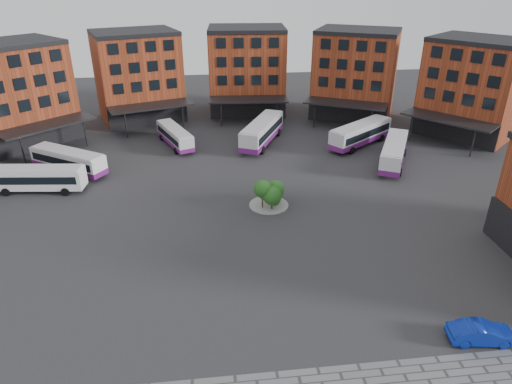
{
  "coord_description": "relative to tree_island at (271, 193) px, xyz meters",
  "views": [
    {
      "loc": [
        -4.66,
        -32.39,
        24.28
      ],
      "look_at": [
        0.04,
        7.59,
        4.0
      ],
      "focal_mm": 32.0,
      "sensor_mm": 36.0,
      "label": 1
    }
  ],
  "objects": [
    {
      "name": "ground",
      "position": [
        -2.14,
        -11.64,
        -1.7
      ],
      "size": [
        160.0,
        160.0,
        0.0
      ],
      "primitive_type": "plane",
      "color": "#28282B",
      "rests_on": "ground"
    },
    {
      "name": "main_building",
      "position": [
        -6.91,
        26.61,
        5.52
      ],
      "size": [
        94.14,
        42.48,
        14.6
      ],
      "color": "#973C20",
      "rests_on": "ground"
    },
    {
      "name": "tree_island",
      "position": [
        0.0,
        0.0,
        0.0
      ],
      "size": [
        4.4,
        4.4,
        3.39
      ],
      "color": "gray",
      "rests_on": "ground"
    },
    {
      "name": "bus_a",
      "position": [
        -26.61,
        7.08,
        0.1
      ],
      "size": [
        10.93,
        3.58,
        3.03
      ],
      "rotation": [
        0.0,
        0.0,
        1.46
      ],
      "color": "white",
      "rests_on": "ground"
    },
    {
      "name": "bus_b",
      "position": [
        -24.37,
        12.25,
        -0.05
      ],
      "size": [
        10.45,
        8.03,
        3.06
      ],
      "rotation": [
        0.0,
        0.0,
        0.99
      ],
      "color": "white",
      "rests_on": "ground"
    },
    {
      "name": "bus_c",
      "position": [
        -11.24,
        20.49,
        -0.2
      ],
      "size": [
        5.87,
        10.0,
        2.78
      ],
      "rotation": [
        0.0,
        0.0,
        0.39
      ],
      "color": "silver",
      "rests_on": "ground"
    },
    {
      "name": "bus_d",
      "position": [
        1.64,
        19.89,
        0.2
      ],
      "size": [
        7.98,
        12.47,
        3.51
      ],
      "rotation": [
        0.0,
        0.0,
        -0.45
      ],
      "color": "silver",
      "rests_on": "ground"
    },
    {
      "name": "bus_e",
      "position": [
        15.95,
        17.48,
        0.1
      ],
      "size": [
        11.12,
        9.23,
        3.33
      ],
      "rotation": [
        0.0,
        0.0,
        -0.93
      ],
      "color": "silver",
      "rests_on": "ground"
    },
    {
      "name": "bus_f",
      "position": [
        18.07,
        10.04,
        0.04
      ],
      "size": [
        7.57,
        11.39,
        3.23
      ],
      "rotation": [
        0.0,
        0.0,
        -0.47
      ],
      "color": "silver",
      "rests_on": "ground"
    },
    {
      "name": "blue_car",
      "position": [
        11.98,
        -21.69,
        -0.93
      ],
      "size": [
        4.85,
        2.2,
        1.54
      ],
      "primitive_type": "imported",
      "rotation": [
        0.0,
        0.0,
        1.45
      ],
      "color": "#0B2499",
      "rests_on": "ground"
    }
  ]
}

